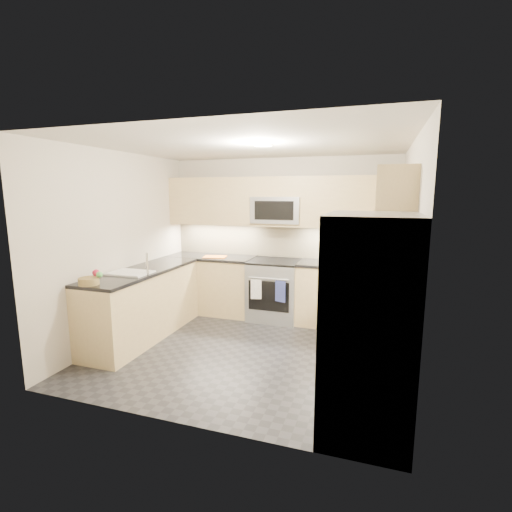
% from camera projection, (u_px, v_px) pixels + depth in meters
% --- Properties ---
extents(floor, '(3.60, 3.20, 0.00)m').
position_uv_depth(floor, '(247.00, 350.00, 4.67)').
color(floor, '#232328').
rests_on(floor, ground).
extents(ceiling, '(3.60, 3.20, 0.02)m').
position_uv_depth(ceiling, '(246.00, 145.00, 4.25)').
color(ceiling, beige).
rests_on(ceiling, wall_back).
extents(wall_back, '(3.60, 0.02, 2.50)m').
position_uv_depth(wall_back, '(280.00, 238.00, 5.96)').
color(wall_back, beige).
rests_on(wall_back, floor).
extents(wall_front, '(3.60, 0.02, 2.50)m').
position_uv_depth(wall_front, '(180.00, 282.00, 2.96)').
color(wall_front, beige).
rests_on(wall_front, floor).
extents(wall_left, '(0.02, 3.20, 2.50)m').
position_uv_depth(wall_left, '(122.00, 246.00, 5.01)').
color(wall_left, beige).
rests_on(wall_left, floor).
extents(wall_right, '(0.02, 3.20, 2.50)m').
position_uv_depth(wall_right, '(408.00, 261.00, 3.90)').
color(wall_right, beige).
rests_on(wall_right, floor).
extents(base_cab_back_left, '(1.42, 0.60, 0.90)m').
position_uv_depth(base_cab_back_left, '(212.00, 285.00, 6.14)').
color(base_cab_back_left, '#D7BB81').
rests_on(base_cab_back_left, floor).
extents(base_cab_back_right, '(1.42, 0.60, 0.90)m').
position_uv_depth(base_cab_back_right, '(346.00, 296.00, 5.47)').
color(base_cab_back_right, '#D7BB81').
rests_on(base_cab_back_right, floor).
extents(base_cab_right, '(0.60, 1.70, 0.90)m').
position_uv_depth(base_cab_right, '(374.00, 325.00, 4.27)').
color(base_cab_right, '#D7BB81').
rests_on(base_cab_right, floor).
extents(base_cab_peninsula, '(0.60, 2.00, 0.90)m').
position_uv_depth(base_cab_peninsula, '(144.00, 305.00, 5.05)').
color(base_cab_peninsula, '#D7BB81').
rests_on(base_cab_peninsula, floor).
extents(countertop_back_left, '(1.42, 0.63, 0.04)m').
position_uv_depth(countertop_back_left, '(211.00, 257.00, 6.07)').
color(countertop_back_left, black).
rests_on(countertop_back_left, base_cab_back_left).
extents(countertop_back_right, '(1.42, 0.63, 0.04)m').
position_uv_depth(countertop_back_right, '(347.00, 265.00, 5.39)').
color(countertop_back_right, black).
rests_on(countertop_back_right, base_cab_back_right).
extents(countertop_right, '(0.63, 1.70, 0.04)m').
position_uv_depth(countertop_right, '(376.00, 286.00, 4.19)').
color(countertop_right, black).
rests_on(countertop_right, base_cab_right).
extents(countertop_peninsula, '(0.63, 2.00, 0.04)m').
position_uv_depth(countertop_peninsula, '(142.00, 271.00, 4.97)').
color(countertop_peninsula, black).
rests_on(countertop_peninsula, base_cab_peninsula).
extents(upper_cab_back, '(3.60, 0.35, 0.75)m').
position_uv_depth(upper_cab_back, '(278.00, 202.00, 5.70)').
color(upper_cab_back, '#D7BB81').
rests_on(upper_cab_back, wall_back).
extents(upper_cab_right, '(0.35, 1.95, 0.75)m').
position_uv_depth(upper_cab_right, '(393.00, 205.00, 4.12)').
color(upper_cab_right, '#D7BB81').
rests_on(upper_cab_right, wall_right).
extents(backsplash_back, '(3.60, 0.01, 0.51)m').
position_uv_depth(backsplash_back, '(280.00, 241.00, 5.96)').
color(backsplash_back, '#C8B890').
rests_on(backsplash_back, wall_back).
extents(backsplash_right, '(0.01, 2.30, 0.51)m').
position_uv_depth(backsplash_right, '(404.00, 259.00, 4.33)').
color(backsplash_right, '#C8B890').
rests_on(backsplash_right, wall_right).
extents(gas_range, '(0.76, 0.65, 0.91)m').
position_uv_depth(gas_range, '(274.00, 290.00, 5.78)').
color(gas_range, '#93969A').
rests_on(gas_range, floor).
extents(range_cooktop, '(0.76, 0.65, 0.03)m').
position_uv_depth(range_cooktop, '(275.00, 261.00, 5.71)').
color(range_cooktop, black).
rests_on(range_cooktop, gas_range).
extents(oven_door_glass, '(0.62, 0.02, 0.45)m').
position_uv_depth(oven_door_glass, '(269.00, 296.00, 5.48)').
color(oven_door_glass, black).
rests_on(oven_door_glass, gas_range).
extents(oven_handle, '(0.60, 0.02, 0.02)m').
position_uv_depth(oven_handle, '(268.00, 279.00, 5.41)').
color(oven_handle, '#B2B5BA').
rests_on(oven_handle, gas_range).
extents(microwave, '(0.76, 0.40, 0.40)m').
position_uv_depth(microwave, '(277.00, 210.00, 5.69)').
color(microwave, '#919399').
rests_on(microwave, upper_cab_back).
extents(microwave_door, '(0.60, 0.01, 0.28)m').
position_uv_depth(microwave_door, '(274.00, 211.00, 5.50)').
color(microwave_door, black).
rests_on(microwave_door, microwave).
extents(refrigerator, '(0.70, 0.90, 1.80)m').
position_uv_depth(refrigerator, '(368.00, 325.00, 2.99)').
color(refrigerator, '#A0A1A7').
rests_on(refrigerator, floor).
extents(fridge_handle_left, '(0.02, 0.02, 1.20)m').
position_uv_depth(fridge_handle_left, '(319.00, 322.00, 2.93)').
color(fridge_handle_left, '#B2B5BA').
rests_on(fridge_handle_left, refrigerator).
extents(fridge_handle_right, '(0.02, 0.02, 1.20)m').
position_uv_depth(fridge_handle_right, '(325.00, 309.00, 3.27)').
color(fridge_handle_right, '#B2B5BA').
rests_on(fridge_handle_right, refrigerator).
extents(sink_basin, '(0.52, 0.38, 0.16)m').
position_uv_depth(sink_basin, '(130.00, 278.00, 4.75)').
color(sink_basin, white).
rests_on(sink_basin, base_cab_peninsula).
extents(faucet, '(0.03, 0.03, 0.28)m').
position_uv_depth(faucet, '(147.00, 264.00, 4.63)').
color(faucet, silver).
rests_on(faucet, countertop_peninsula).
extents(utensil_bowl, '(0.41, 0.41, 0.18)m').
position_uv_depth(utensil_bowl, '(371.00, 260.00, 5.16)').
color(utensil_bowl, green).
rests_on(utensil_bowl, countertop_back_right).
extents(cutting_board, '(0.40, 0.32, 0.01)m').
position_uv_depth(cutting_board, '(215.00, 257.00, 5.95)').
color(cutting_board, '#D26013').
rests_on(cutting_board, countertop_back_left).
extents(fruit_basket, '(0.27, 0.27, 0.08)m').
position_uv_depth(fruit_basket, '(89.00, 281.00, 4.15)').
color(fruit_basket, olive).
rests_on(fruit_basket, countertop_peninsula).
extents(fruit_apple, '(0.08, 0.08, 0.08)m').
position_uv_depth(fruit_apple, '(96.00, 273.00, 4.23)').
color(fruit_apple, '#A61230').
rests_on(fruit_apple, fruit_basket).
extents(fruit_pear, '(0.07, 0.07, 0.07)m').
position_uv_depth(fruit_pear, '(99.00, 275.00, 4.14)').
color(fruit_pear, '#52B24C').
rests_on(fruit_pear, fruit_basket).
extents(dish_towel_check, '(0.16, 0.05, 0.30)m').
position_uv_depth(dish_towel_check, '(256.00, 289.00, 5.48)').
color(dish_towel_check, white).
rests_on(dish_towel_check, oven_handle).
extents(dish_towel_blue, '(0.16, 0.06, 0.31)m').
position_uv_depth(dish_towel_blue, '(280.00, 291.00, 5.36)').
color(dish_towel_blue, navy).
rests_on(dish_towel_blue, oven_handle).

